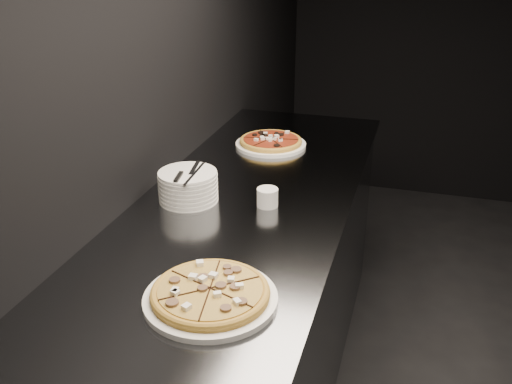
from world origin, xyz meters
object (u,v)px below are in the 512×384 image
(pizza_tomato, at_px, (271,142))
(ramekin, at_px, (267,197))
(counter, at_px, (237,323))
(plate_stack, at_px, (188,186))
(pizza_mushroom, at_px, (210,294))
(cutlery, at_px, (188,173))

(pizza_tomato, bearing_deg, ramekin, -75.81)
(pizza_tomato, height_order, ramekin, ramekin)
(counter, relative_size, pizza_tomato, 7.68)
(plate_stack, bearing_deg, ramekin, 7.04)
(pizza_tomato, bearing_deg, pizza_mushroom, -82.16)
(counter, bearing_deg, plate_stack, 165.17)
(pizza_tomato, xyz_separation_m, cutlery, (-0.12, -0.65, 0.09))
(plate_stack, distance_m, ramekin, 0.28)
(plate_stack, bearing_deg, counter, -14.83)
(counter, relative_size, pizza_mushroom, 6.14)
(pizza_tomato, distance_m, plate_stack, 0.65)
(cutlery, bearing_deg, pizza_tomato, 69.89)
(counter, xyz_separation_m, plate_stack, (-0.19, 0.05, 0.51))
(cutlery, xyz_separation_m, ramekin, (0.27, 0.05, -0.08))
(counter, xyz_separation_m, cutlery, (-0.18, 0.04, 0.57))
(counter, distance_m, ramekin, 0.51)
(counter, xyz_separation_m, ramekin, (0.09, 0.09, 0.49))
(counter, bearing_deg, cutlery, 169.21)
(cutlery, height_order, ramekin, cutlery)
(ramekin, bearing_deg, cutlery, -169.51)
(pizza_mushroom, bearing_deg, cutlery, 117.91)
(pizza_tomato, height_order, cutlery, cutlery)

